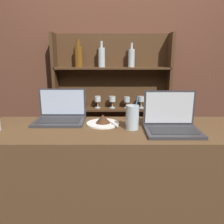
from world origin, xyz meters
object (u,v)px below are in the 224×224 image
Objects in this scene: laptop_near at (61,115)px; laptop_far at (171,123)px; cake_plate at (103,121)px; water_glass at (132,117)px.

laptop_far is (0.73, -0.21, 0.01)m from laptop_near.
laptop_near reaches higher than cake_plate.
laptop_near is 0.52m from water_glass.
laptop_near is 1.54× the size of cake_plate.
laptop_far is 1.53× the size of water_glass.
laptop_near is at bearing 160.31° from water_glass.
laptop_far is at bearing -17.53° from cake_plate.
cake_plate is (0.30, -0.08, -0.02)m from laptop_near.
cake_plate is (-0.43, 0.13, -0.03)m from laptop_far.
laptop_near is 1.60× the size of water_glass.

